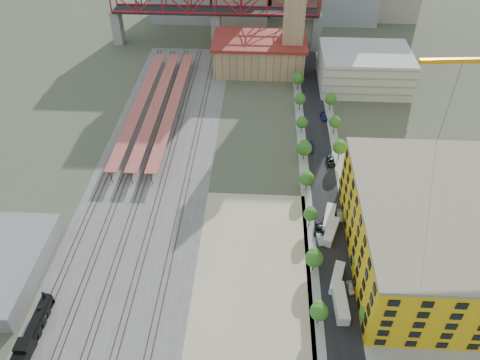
# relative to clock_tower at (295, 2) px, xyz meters

# --- Properties ---
(ground) EXTENTS (400.00, 400.00, 0.00)m
(ground) POSITION_rel_clock_tower_xyz_m (-8.00, -79.99, -28.70)
(ground) COLOR #474C38
(ground) RESTS_ON ground
(ballast_strip) EXTENTS (36.00, 165.00, 0.06)m
(ballast_strip) POSITION_rel_clock_tower_xyz_m (-44.00, -62.49, -28.67)
(ballast_strip) COLOR #605E59
(ballast_strip) RESTS_ON ground
(dirt_lot) EXTENTS (28.00, 67.00, 0.06)m
(dirt_lot) POSITION_rel_clock_tower_xyz_m (-12.00, -111.49, -28.67)
(dirt_lot) COLOR tan
(dirt_lot) RESTS_ON ground
(street_asphalt) EXTENTS (12.00, 170.00, 0.06)m
(street_asphalt) POSITION_rel_clock_tower_xyz_m (8.00, -64.99, -28.67)
(street_asphalt) COLOR black
(street_asphalt) RESTS_ON ground
(sidewalk_west) EXTENTS (3.00, 170.00, 0.04)m
(sidewalk_west) POSITION_rel_clock_tower_xyz_m (2.50, -64.99, -28.68)
(sidewalk_west) COLOR gray
(sidewalk_west) RESTS_ON ground
(sidewalk_east) EXTENTS (3.00, 170.00, 0.04)m
(sidewalk_east) POSITION_rel_clock_tower_xyz_m (13.50, -64.99, -28.68)
(sidewalk_east) COLOR gray
(sidewalk_east) RESTS_ON ground
(construction_pad) EXTENTS (50.00, 90.00, 0.06)m
(construction_pad) POSITION_rel_clock_tower_xyz_m (37.00, -99.99, -28.67)
(construction_pad) COLOR gray
(construction_pad) RESTS_ON ground
(rail_tracks) EXTENTS (26.56, 160.00, 0.18)m
(rail_tracks) POSITION_rel_clock_tower_xyz_m (-45.80, -62.49, -28.55)
(rail_tracks) COLOR #382B23
(rail_tracks) RESTS_ON ground
(platform_canopies) EXTENTS (16.00, 80.00, 4.12)m
(platform_canopies) POSITION_rel_clock_tower_xyz_m (-49.00, -34.99, -24.70)
(platform_canopies) COLOR #B65F46
(platform_canopies) RESTS_ON ground
(station_hall) EXTENTS (38.00, 24.00, 13.10)m
(station_hall) POSITION_rel_clock_tower_xyz_m (-13.00, 2.01, -22.03)
(station_hall) COLOR tan
(station_hall) RESTS_ON ground
(clock_tower) EXTENTS (12.00, 12.00, 52.00)m
(clock_tower) POSITION_rel_clock_tower_xyz_m (0.00, 0.00, 0.00)
(clock_tower) COLOR tan
(clock_tower) RESTS_ON ground
(parking_garage) EXTENTS (34.00, 26.00, 14.00)m
(parking_garage) POSITION_rel_clock_tower_xyz_m (28.00, -9.99, -21.70)
(parking_garage) COLOR silver
(parking_garage) RESTS_ON ground
(truss_bridge) EXTENTS (94.00, 9.60, 25.60)m
(truss_bridge) POSITION_rel_clock_tower_xyz_m (-33.00, 25.01, -9.83)
(truss_bridge) COLOR gray
(truss_bridge) RESTS_ON ground
(construction_building) EXTENTS (44.60, 50.60, 18.80)m
(construction_building) POSITION_rel_clock_tower_xyz_m (34.00, -99.99, -19.29)
(construction_building) COLOR yellow
(construction_building) RESTS_ON ground
(street_trees) EXTENTS (15.40, 124.40, 8.00)m
(street_trees) POSITION_rel_clock_tower_xyz_m (8.00, -74.99, -28.70)
(street_trees) COLOR #336F21
(street_trees) RESTS_ON ground
(distant_hills) EXTENTS (647.00, 264.00, 227.00)m
(distant_hills) POSITION_rel_clock_tower_xyz_m (37.28, 180.01, -108.23)
(distant_hills) COLOR #4C6B59
(distant_hills) RESTS_ON ground
(locomotive) EXTENTS (2.88, 22.23, 5.56)m
(locomotive) POSITION_rel_clock_tower_xyz_m (-58.00, -127.43, -26.62)
(locomotive) COLOR black
(locomotive) RESTS_ON ground
(site_trailer_a) EXTENTS (3.05, 10.28, 2.79)m
(site_trailer_a) POSITION_rel_clock_tower_xyz_m (8.00, -115.30, -27.30)
(site_trailer_a) COLOR silver
(site_trailer_a) RESTS_ON ground
(site_trailer_b) EXTENTS (4.66, 9.16, 2.42)m
(site_trailer_b) POSITION_rel_clock_tower_xyz_m (8.00, -108.15, -27.48)
(site_trailer_b) COLOR silver
(site_trailer_b) RESTS_ON ground
(site_trailer_c) EXTENTS (5.38, 9.57, 2.54)m
(site_trailer_c) POSITION_rel_clock_tower_xyz_m (8.00, -92.96, -27.43)
(site_trailer_c) COLOR silver
(site_trailer_c) RESTS_ON ground
(site_trailer_d) EXTENTS (4.55, 9.97, 2.64)m
(site_trailer_d) POSITION_rel_clock_tower_xyz_m (8.00, -88.04, -27.38)
(site_trailer_d) COLOR silver
(site_trailer_d) RESTS_ON ground
(car_1) EXTENTS (2.05, 4.32, 1.37)m
(car_1) POSITION_rel_clock_tower_xyz_m (5.00, -95.38, -28.01)
(car_1) COLOR #A9A9AE
(car_1) RESTS_ON ground
(car_2) EXTENTS (3.18, 5.72, 1.51)m
(car_2) POSITION_rel_clock_tower_xyz_m (5.00, -92.11, -27.94)
(car_2) COLOR black
(car_2) RESTS_ON ground
(car_3) EXTENTS (2.84, 5.58, 1.55)m
(car_3) POSITION_rel_clock_tower_xyz_m (5.00, -54.96, -27.92)
(car_3) COLOR navy
(car_3) RESTS_ON ground
(car_4) EXTENTS (1.85, 3.99, 1.32)m
(car_4) POSITION_rel_clock_tower_xyz_m (11.00, -110.46, -28.03)
(car_4) COLOR silver
(car_4) RESTS_ON ground
(car_5) EXTENTS (1.89, 4.73, 1.53)m
(car_5) POSITION_rel_clock_tower_xyz_m (11.00, -86.20, -27.93)
(car_5) COLOR gray
(car_5) RESTS_ON ground
(car_6) EXTENTS (2.67, 5.24, 1.42)m
(car_6) POSITION_rel_clock_tower_xyz_m (11.00, -62.11, -27.99)
(car_6) COLOR black
(car_6) RESTS_ON ground
(car_7) EXTENTS (2.37, 5.15, 1.46)m
(car_7) POSITION_rel_clock_tower_xyz_m (11.00, -35.82, -27.97)
(car_7) COLOR #1A1D4C
(car_7) RESTS_ON ground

